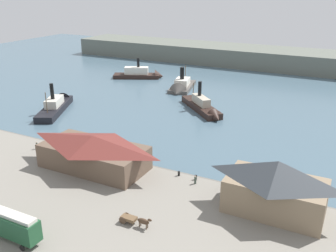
{
  "coord_description": "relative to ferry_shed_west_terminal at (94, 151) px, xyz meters",
  "views": [
    {
      "loc": [
        45.19,
        -63.74,
        35.72
      ],
      "look_at": [
        4.23,
        16.09,
        2.0
      ],
      "focal_mm": 40.73,
      "sensor_mm": 36.0,
      "label": 1
    }
  ],
  "objects": [
    {
      "name": "mooring_post_center_east",
      "position": [
        -13.98,
        4.55,
        -3.01
      ],
      "size": [
        0.44,
        0.44,
        0.9
      ],
      "primitive_type": "cylinder",
      "color": "black",
      "rests_on": "quay_promenade"
    },
    {
      "name": "ferry_approaching_west",
      "position": [
        -33.53,
        74.68,
        -3.23
      ],
      "size": [
        20.13,
        13.36,
        9.74
      ],
      "color": "black",
      "rests_on": "ground"
    },
    {
      "name": "far_headland",
      "position": [
        -0.96,
        119.58,
        -0.66
      ],
      "size": [
        180.0,
        24.0,
        8.0
      ],
      "primitive_type": "cube",
      "color": "#60665B",
      "rests_on": "ground"
    },
    {
      "name": "ferry_moored_west",
      "position": [
        4.89,
        45.67,
        -3.29
      ],
      "size": [
        19.17,
        18.75,
        9.55
      ],
      "color": "black",
      "rests_on": "ground"
    },
    {
      "name": "pedestrian_near_cart",
      "position": [
        20.49,
        3.05,
        -2.73
      ],
      "size": [
        0.4,
        0.4,
        1.6
      ],
      "color": "#3D4C42",
      "rests_on": "quay_promenade"
    },
    {
      "name": "ferry_shed_central_terminal",
      "position": [
        35.28,
        0.69,
        1.04
      ],
      "size": [
        15.65,
        9.21,
        8.85
      ],
      "color": "#847056",
      "rests_on": "quay_promenade"
    },
    {
      "name": "ground_plane",
      "position": [
        -0.96,
        9.58,
        -4.66
      ],
      "size": [
        320.0,
        320.0,
        0.0
      ],
      "primitive_type": "plane",
      "color": "#476070"
    },
    {
      "name": "ferry_outer_harbor",
      "position": [
        -11.62,
        64.52,
        -3.49
      ],
      "size": [
        10.54,
        19.6,
        10.3
      ],
      "color": "#514C47",
      "rests_on": "ground"
    },
    {
      "name": "ferry_mid_harbor",
      "position": [
        -35.6,
        28.16,
        -3.25
      ],
      "size": [
        14.71,
        23.47,
        10.12
      ],
      "color": "black",
      "rests_on": "ground"
    },
    {
      "name": "horse_cart",
      "position": [
        17.38,
        -12.84,
        -2.52
      ],
      "size": [
        5.39,
        1.43,
        1.87
      ],
      "color": "brown",
      "rests_on": "quay_promenade"
    },
    {
      "name": "street_tram",
      "position": [
        2.92,
        -23.84,
        -0.84
      ],
      "size": [
        10.99,
        2.57,
        4.5
      ],
      "color": "#1E4C2D",
      "rests_on": "quay_promenade"
    },
    {
      "name": "mooring_post_east",
      "position": [
        19.97,
        4.54,
        -3.01
      ],
      "size": [
        0.44,
        0.44,
        0.9
      ],
      "primitive_type": "cylinder",
      "color": "black",
      "rests_on": "quay_promenade"
    },
    {
      "name": "quay_promenade",
      "position": [
        -0.96,
        -12.42,
        -4.06
      ],
      "size": [
        110.0,
        36.0,
        1.2
      ],
      "primitive_type": "cube",
      "color": "gray",
      "rests_on": "ground"
    },
    {
      "name": "ferry_shed_west_terminal",
      "position": [
        0.0,
        0.0,
        0.0
      ],
      "size": [
        21.33,
        10.46,
        6.81
      ],
      "color": "brown",
      "rests_on": "quay_promenade"
    },
    {
      "name": "pedestrian_walking_west",
      "position": [
        -17.01,
        1.46,
        -2.7
      ],
      "size": [
        0.41,
        0.41,
        1.66
      ],
      "color": "#3D4C42",
      "rests_on": "quay_promenade"
    },
    {
      "name": "mooring_post_center_west",
      "position": [
        16.47,
        4.5,
        -3.01
      ],
      "size": [
        0.44,
        0.44,
        0.9
      ],
      "primitive_type": "cylinder",
      "color": "black",
      "rests_on": "quay_promenade"
    },
    {
      "name": "seawall_edge",
      "position": [
        -0.96,
        5.98,
        -4.16
      ],
      "size": [
        110.0,
        0.8,
        1.0
      ],
      "primitive_type": "cube",
      "color": "#666159",
      "rests_on": "ground"
    }
  ]
}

